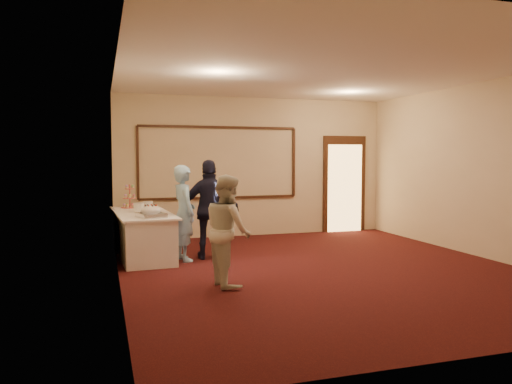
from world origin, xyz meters
TOP-DOWN VIEW (x-y plane):
  - floor at (0.00, 0.00)m, footprint 7.00×7.00m
  - room_walls at (0.00, 0.00)m, footprint 6.04×7.04m
  - wall_molding at (-0.80, 3.47)m, footprint 3.45×0.04m
  - doorway at (2.15, 3.45)m, footprint 1.05×0.07m
  - buffet_table at (-2.55, 1.81)m, footprint 1.04×2.36m
  - pavlova_tray at (-2.48, 0.99)m, footprint 0.47×0.55m
  - cupcake_stand at (-2.71, 2.64)m, footprint 0.33×0.33m
  - plate_stack_a at (-2.60, 1.85)m, footprint 0.19×0.19m
  - plate_stack_b at (-2.42, 2.16)m, footprint 0.18×0.18m
  - tart at (-2.42, 1.55)m, footprint 0.29×0.29m
  - man at (-1.92, 1.25)m, footprint 0.48×0.64m
  - woman at (-1.61, -0.51)m, footprint 0.63×0.77m
  - guest at (-1.47, 1.29)m, footprint 1.01×0.48m
  - camera_flash at (-1.27, 1.19)m, footprint 0.08×0.06m

SIDE VIEW (x-z plane):
  - floor at x=0.00m, z-range 0.00..0.00m
  - buffet_table at x=-2.55m, z-range 0.00..0.77m
  - woman at x=-1.61m, z-range 0.00..1.49m
  - man at x=-1.92m, z-range 0.00..1.58m
  - tart at x=-2.42m, z-range 0.77..0.83m
  - guest at x=-1.47m, z-range 0.00..1.67m
  - plate_stack_b at x=-2.42m, z-range 0.77..0.92m
  - plate_stack_a at x=-2.60m, z-range 0.77..0.93m
  - pavlova_tray at x=-2.48m, z-range 0.76..0.95m
  - cupcake_stand at x=-2.71m, z-range 0.70..1.18m
  - doorway at x=2.15m, z-range -0.02..2.18m
  - camera_flash at x=-1.27m, z-range 1.22..1.27m
  - wall_molding at x=-0.80m, z-range 0.83..2.38m
  - room_walls at x=0.00m, z-range 0.52..3.54m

